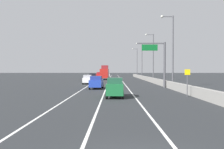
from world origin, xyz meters
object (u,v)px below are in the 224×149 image
at_px(car_black_5, 93,77).
at_px(car_red_4, 99,75).
at_px(lamp_post_right_fifth, 137,61).
at_px(lamp_post_right_third, 152,55).
at_px(car_blue_3, 96,82).
at_px(car_white_2, 88,79).
at_px(lamp_post_right_fourth, 141,58).
at_px(lamp_post_right_second, 172,47).
at_px(car_silver_1, 107,75).
at_px(box_truck, 105,73).
at_px(car_green_0, 115,88).
at_px(speed_advisory_sign, 187,81).
at_px(overhead_sign_gantry, 160,59).

bearing_deg(car_black_5, car_red_4, 90.61).
distance_m(lamp_post_right_fifth, car_black_5, 40.21).
bearing_deg(car_black_5, lamp_post_right_third, -13.98).
bearing_deg(car_blue_3, car_black_5, 96.03).
relative_size(lamp_post_right_third, car_white_2, 2.46).
bearing_deg(lamp_post_right_fourth, car_red_4, 136.22).
relative_size(lamp_post_right_second, lamp_post_right_fourth, 1.00).
height_order(lamp_post_right_fifth, car_white_2, lamp_post_right_fifth).
relative_size(lamp_post_right_third, car_red_4, 2.49).
relative_size(car_silver_1, box_truck, 0.61).
relative_size(lamp_post_right_second, lamp_post_right_third, 1.00).
height_order(lamp_post_right_fourth, car_white_2, lamp_post_right_fourth).
relative_size(car_white_2, box_truck, 0.63).
height_order(lamp_post_right_third, box_truck, lamp_post_right_third).
distance_m(lamp_post_right_third, car_blue_3, 26.06).
height_order(lamp_post_right_fourth, lamp_post_right_fifth, same).
relative_size(car_green_0, box_truck, 0.56).
bearing_deg(speed_advisory_sign, car_green_0, -175.08).
distance_m(car_green_0, car_red_4, 68.88).
height_order(lamp_post_right_third, car_blue_3, lamp_post_right_third).
xyz_separation_m(overhead_sign_gantry, lamp_post_right_second, (1.81, -0.28, 1.96)).
height_order(car_black_5, box_truck, box_truck).
bearing_deg(car_red_4, lamp_post_right_fourth, -43.78).
bearing_deg(lamp_post_right_second, speed_advisory_sign, -95.99).
bearing_deg(car_green_0, overhead_sign_gantry, 61.80).
xyz_separation_m(lamp_post_right_third, lamp_post_right_fifth, (-0.03, 40.61, 0.00)).
bearing_deg(car_white_2, lamp_post_right_fourth, 63.64).
distance_m(speed_advisory_sign, lamp_post_right_third, 33.70).
bearing_deg(box_truck, car_white_2, -96.43).
bearing_deg(lamp_post_right_third, car_green_0, -105.53).
distance_m(car_silver_1, car_blue_3, 54.86).
relative_size(lamp_post_right_fifth, car_white_2, 2.46).
bearing_deg(car_blue_3, car_green_0, -76.34).
bearing_deg(car_silver_1, car_red_4, 148.69).
relative_size(lamp_post_right_third, car_green_0, 2.76).
relative_size(lamp_post_right_third, lamp_post_right_fifth, 1.00).
bearing_deg(car_black_5, lamp_post_right_fifth, 67.84).
relative_size(overhead_sign_gantry, car_white_2, 1.56).
height_order(lamp_post_right_third, lamp_post_right_fifth, same).
bearing_deg(car_silver_1, speed_advisory_sign, -80.95).
bearing_deg(lamp_post_right_third, car_black_5, 166.02).
xyz_separation_m(overhead_sign_gantry, box_truck, (-10.41, 34.52, -2.74)).
distance_m(speed_advisory_sign, car_red_4, 69.35).
relative_size(speed_advisory_sign, lamp_post_right_fifth, 0.25).
relative_size(lamp_post_right_fourth, car_red_4, 2.49).
distance_m(speed_advisory_sign, car_white_2, 27.62).
bearing_deg(lamp_post_right_fifth, car_blue_3, -101.04).
relative_size(overhead_sign_gantry, car_black_5, 1.75).
bearing_deg(lamp_post_right_fourth, lamp_post_right_second, -89.64).
bearing_deg(car_blue_3, overhead_sign_gantry, 12.20).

